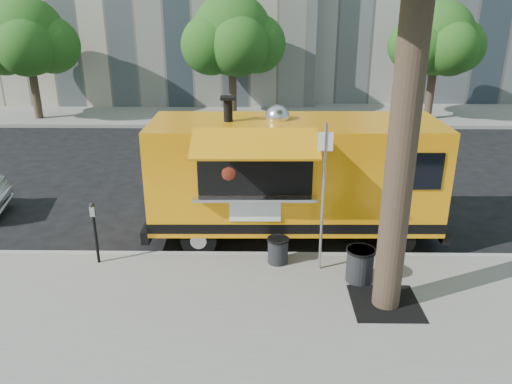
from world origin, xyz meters
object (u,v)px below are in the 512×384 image
far_tree_a (27,37)px  trash_bin_left (278,249)px  far_tree_c (437,38)px  trash_bin_right (360,264)px  parking_meter (94,226)px  food_truck (293,175)px  far_tree_b (232,35)px  sign_post (323,190)px

far_tree_a → trash_bin_left: far_tree_a is taller
far_tree_c → trash_bin_right: size_ratio=7.75×
parking_meter → trash_bin_right: bearing=-7.1°
far_tree_c → trash_bin_right: (-5.73, -14.41, -3.21)m
food_truck → far_tree_a: bearing=131.7°
far_tree_b → trash_bin_left: size_ratio=10.11×
far_tree_b → sign_post: far_tree_b is taller
trash_bin_left → food_truck: bearing=76.3°
trash_bin_right → far_tree_a: bearing=130.6°
parking_meter → trash_bin_left: parking_meter is taller
far_tree_c → trash_bin_right: far_tree_c is taller
trash_bin_right → far_tree_b: bearing=102.5°
parking_meter → food_truck: food_truck is taller
far_tree_b → food_truck: 12.90m
far_tree_b → trash_bin_left: 14.51m
sign_post → trash_bin_left: 1.65m
sign_post → trash_bin_left: size_ratio=5.51×
far_tree_c → trash_bin_left: 15.86m
far_tree_c → food_truck: size_ratio=0.78×
parking_meter → far_tree_b: bearing=81.9°
far_tree_a → far_tree_b: bearing=2.5°
far_tree_a → trash_bin_right: bearing=-49.4°
parking_meter → trash_bin_left: 3.75m
sign_post → far_tree_b: bearing=100.1°
sign_post → parking_meter: size_ratio=2.25×
sign_post → trash_bin_right: bearing=-32.7°
far_tree_c → sign_post: bearing=-114.8°
far_tree_c → sign_post: (-6.45, -13.95, -1.87)m
far_tree_a → parking_meter: size_ratio=4.01×
far_tree_b → sign_post: bearing=-79.9°
far_tree_b → food_truck: (2.07, -12.53, -2.28)m
far_tree_b → parking_meter: bearing=-98.1°
parking_meter → food_truck: (4.07, 1.52, 0.57)m
far_tree_a → far_tree_b: size_ratio=0.97×
far_tree_c → food_truck: 14.22m
far_tree_a → food_truck: size_ratio=0.80×
trash_bin_right → parking_meter: bearing=172.9°
far_tree_c → sign_post: 15.48m
far_tree_a → trash_bin_right: size_ratio=7.97×
far_tree_c → trash_bin_right: 15.84m
parking_meter → trash_bin_right: 5.33m
trash_bin_left → trash_bin_right: trash_bin_right is taller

